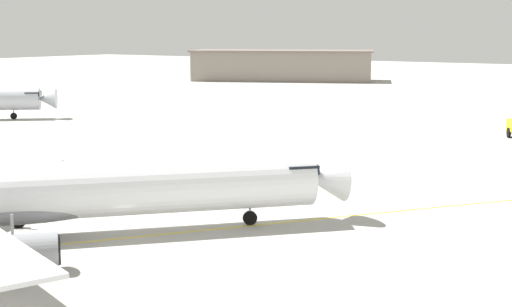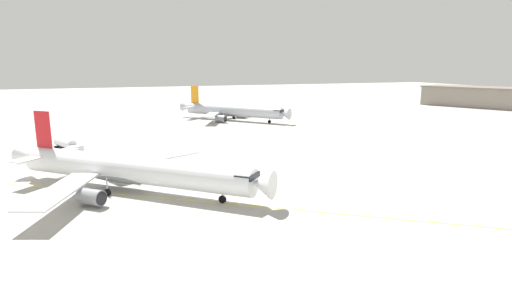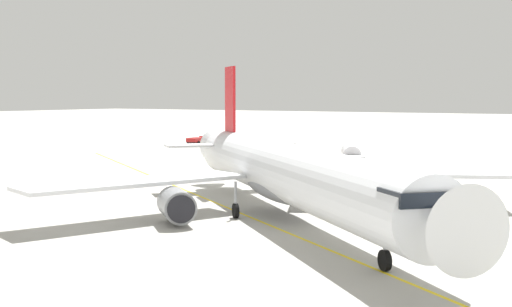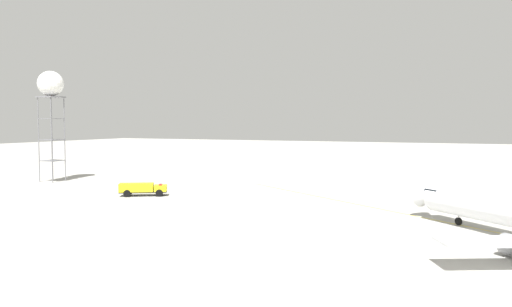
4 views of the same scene
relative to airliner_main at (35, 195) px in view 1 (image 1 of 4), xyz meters
name	(u,v)px [view 1 (image 1 of 4)]	position (x,y,z in m)	size (l,w,h in m)	color
ground_plane	(124,236)	(-4.66, -4.03, -3.23)	(600.00, 600.00, 0.00)	#ADAAA3
airliner_main	(35,195)	(0.00, 0.00, 0.00)	(33.67, 36.89, 11.57)	white
terminal_shed	(282,65)	(76.86, -156.44, 1.27)	(55.52, 38.60, 8.95)	gray
taxiway_centreline	(95,241)	(-3.88, -1.89, -3.22)	(78.29, 111.90, 0.01)	yellow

